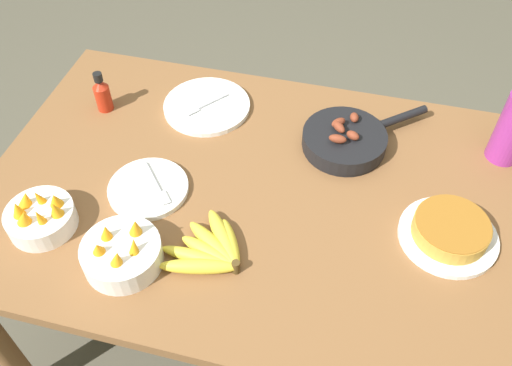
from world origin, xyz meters
name	(u,v)px	position (x,y,z in m)	size (l,w,h in m)	color
ground_plane	(256,320)	(0.00, 0.00, 0.00)	(14.00, 14.00, 0.00)	#565142
dining_table	(256,213)	(0.00, 0.00, 0.63)	(1.46, 0.96, 0.73)	brown
banana_bunch	(213,251)	(-0.05, -0.22, 0.75)	(0.21, 0.22, 0.04)	yellow
skillet	(346,140)	(0.21, 0.22, 0.76)	(0.34, 0.31, 0.08)	black
frittata_plate_center	(450,231)	(0.50, -0.03, 0.76)	(0.24, 0.24, 0.06)	white
empty_plate_near_front	(207,106)	(-0.23, 0.29, 0.74)	(0.26, 0.26, 0.02)	white
empty_plate_far_left	(148,188)	(-0.28, -0.07, 0.74)	(0.21, 0.21, 0.02)	white
fruit_bowl_mango	(40,217)	(-0.49, -0.24, 0.76)	(0.17, 0.17, 0.11)	white
fruit_bowl_citrus	(122,253)	(-0.25, -0.29, 0.76)	(0.19, 0.19, 0.12)	white
hot_sauce_bottle	(102,94)	(-0.53, 0.21, 0.79)	(0.05, 0.05, 0.13)	#B72814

